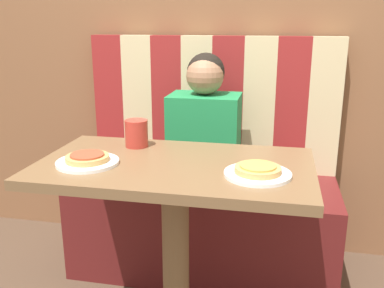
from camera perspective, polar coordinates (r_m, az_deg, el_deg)
name	(u,v)px	position (r m, az deg, el deg)	size (l,w,h in m)	color
wall_back	(216,12)	(2.33, 3.24, 17.23)	(7.00, 0.05, 2.60)	brown
booth_seat	(204,224)	(2.25, 1.57, -10.68)	(1.31, 0.53, 0.48)	#5B1919
booth_backrest	(212,104)	(2.28, 2.73, 5.38)	(1.31, 0.06, 0.70)	maroon
dining_table	(175,196)	(1.54, -2.27, -7.00)	(0.96, 0.55, 0.78)	brown
person	(205,124)	(2.07, 1.70, 2.68)	(0.34, 0.24, 0.63)	#1E8447
plate_left	(88,162)	(1.53, -13.75, -2.39)	(0.22, 0.22, 0.01)	white
plate_right	(258,174)	(1.39, 8.74, -3.99)	(0.22, 0.22, 0.01)	white
pizza_left	(87,158)	(1.52, -13.79, -1.77)	(0.15, 0.15, 0.02)	tan
pizza_right	(258,169)	(1.38, 8.77, -3.31)	(0.15, 0.15, 0.02)	tan
drinking_cup	(136,133)	(1.69, -7.42, 1.42)	(0.09, 0.09, 0.11)	#B23328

